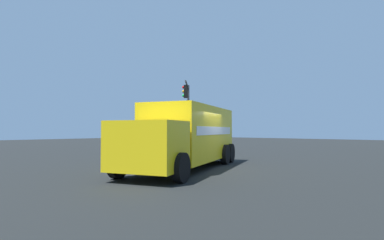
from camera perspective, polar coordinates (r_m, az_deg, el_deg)
The scene contains 3 objects.
ground_plane at distance 13.81m, azimuth 2.67°, elevation -9.16°, with size 100.00×100.00×0.00m, color black.
delivery_truck at distance 13.51m, azimuth -1.13°, elevation -3.03°, with size 5.30×8.62×2.82m.
traffic_light_primary at distance 24.07m, azimuth -0.90°, elevation 2.60°, with size 2.51×3.02×5.56m.
Camera 1 is at (-8.60, 10.66, 1.73)m, focal length 27.87 mm.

